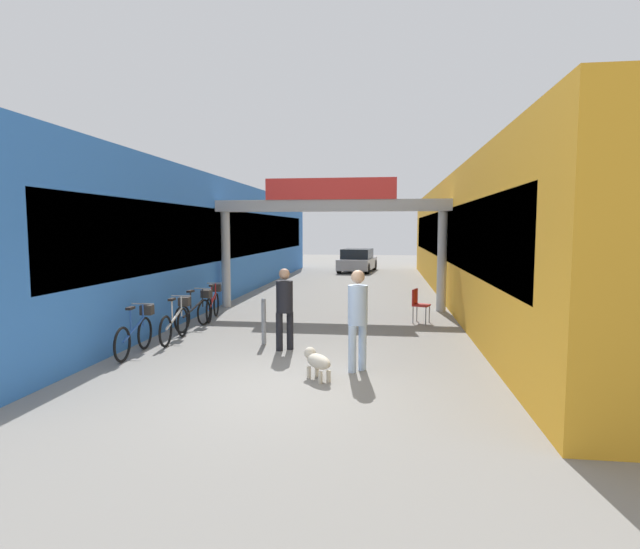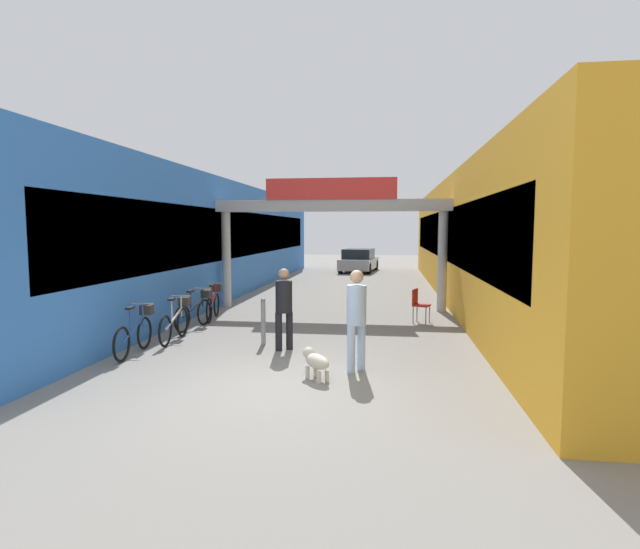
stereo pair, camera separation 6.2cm
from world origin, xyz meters
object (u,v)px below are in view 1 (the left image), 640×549
object	(u,v)px
bollard_post_metal	(264,321)
parked_car_silver	(357,261)
bicycle_silver_second	(176,321)
pedestrian_with_dog	(358,313)
dog_on_leash	(317,361)
pedestrian_companion	(285,304)
bicycle_red_farthest	(213,303)
cafe_chair_red_nearer	(418,302)
bicycle_blue_nearest	(136,332)
bicycle_black_third	(196,311)

from	to	relation	value
bollard_post_metal	parked_car_silver	distance (m)	18.55
bollard_post_metal	parked_car_silver	bearing A→B (deg)	87.03
bicycle_silver_second	pedestrian_with_dog	bearing A→B (deg)	-24.37
pedestrian_with_dog	dog_on_leash	size ratio (longest dim) A/B	2.68
pedestrian_companion	parked_car_silver	bearing A→B (deg)	88.75
dog_on_leash	parked_car_silver	bearing A→B (deg)	91.40
pedestrian_companion	bicycle_red_farthest	world-z (taller)	pedestrian_companion
pedestrian_with_dog	parked_car_silver	xyz separation A→B (m)	(-1.14, 20.28, -0.38)
bicycle_silver_second	bicycle_red_farthest	xyz separation A→B (m)	(-0.10, 2.68, 0.00)
bollard_post_metal	cafe_chair_red_nearer	world-z (taller)	bollard_post_metal
bicycle_blue_nearest	dog_on_leash	bearing A→B (deg)	-17.38
bicycle_blue_nearest	parked_car_silver	distance (m)	19.93
pedestrian_with_dog	bicycle_silver_second	world-z (taller)	pedestrian_with_dog
dog_on_leash	bicycle_silver_second	distance (m)	4.25
bicycle_blue_nearest	bicycle_silver_second	xyz separation A→B (m)	(0.28, 1.24, 0.00)
pedestrian_with_dog	bicycle_black_third	bearing A→B (deg)	142.25
bicycle_red_farthest	parked_car_silver	size ratio (longest dim) A/B	0.40
pedestrian_with_dog	bicycle_black_third	distance (m)	5.36
dog_on_leash	cafe_chair_red_nearer	xyz separation A→B (m)	(1.98, 5.29, 0.23)
bicycle_blue_nearest	bicycle_silver_second	world-z (taller)	same
pedestrian_with_dog	bicycle_black_third	xyz separation A→B (m)	(-4.22, 3.26, -0.58)
pedestrian_companion	bicycle_red_farthest	distance (m)	4.21
bicycle_silver_second	bicycle_red_farthest	size ratio (longest dim) A/B	1.01
bollard_post_metal	bicycle_black_third	bearing A→B (deg)	144.57
bicycle_silver_second	bicycle_black_third	xyz separation A→B (m)	(-0.09, 1.40, 0.00)
pedestrian_companion	cafe_chair_red_nearer	xyz separation A→B (m)	(2.90, 3.41, -0.42)
bicycle_silver_second	bicycle_red_farthest	bearing A→B (deg)	92.04
dog_on_leash	bicycle_red_farthest	distance (m)	6.23
cafe_chair_red_nearer	dog_on_leash	bearing A→B (deg)	-110.52
bicycle_black_third	pedestrian_companion	bearing A→B (deg)	-36.13
pedestrian_companion	cafe_chair_red_nearer	size ratio (longest dim) A/B	1.89
bicycle_silver_second	bicycle_black_third	world-z (taller)	same
bicycle_silver_second	bicycle_black_third	size ratio (longest dim) A/B	1.01
bicycle_black_third	cafe_chair_red_nearer	bearing A→B (deg)	14.80
pedestrian_companion	dog_on_leash	size ratio (longest dim) A/B	2.54
bicycle_silver_second	cafe_chair_red_nearer	bearing A→B (deg)	27.68
bollard_post_metal	cafe_chair_red_nearer	xyz separation A→B (m)	(3.45, 2.97, 0.03)
bicycle_red_farthest	bicycle_black_third	bearing A→B (deg)	-89.97
pedestrian_with_dog	bicycle_red_farthest	xyz separation A→B (m)	(-4.22, 4.55, -0.58)
bicycle_blue_nearest	parked_car_silver	bearing A→B (deg)	80.58
bicycle_red_farthest	parked_car_silver	bearing A→B (deg)	78.96
bicycle_blue_nearest	bicycle_black_third	xyz separation A→B (m)	(0.19, 2.64, 0.00)
parked_car_silver	pedestrian_with_dog	bearing A→B (deg)	-86.77
pedestrian_companion	dog_on_leash	world-z (taller)	pedestrian_companion
bicycle_blue_nearest	bicycle_red_farthest	size ratio (longest dim) A/B	1.01
pedestrian_companion	parked_car_silver	xyz separation A→B (m)	(0.41, 18.96, -0.32)
dog_on_leash	bicycle_silver_second	world-z (taller)	bicycle_silver_second
pedestrian_with_dog	pedestrian_companion	xyz separation A→B (m)	(-1.56, 1.33, -0.06)
bicycle_blue_nearest	bicycle_red_farthest	bearing A→B (deg)	87.24
pedestrian_with_dog	bollard_post_metal	distance (m)	2.79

